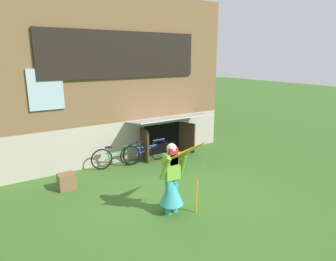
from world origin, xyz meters
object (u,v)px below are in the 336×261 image
at_px(bicycle_green, 116,157).
at_px(bicycle_blue, 146,151).
at_px(kite, 207,162).
at_px(person, 172,185).
at_px(wooden_crate, 67,182).

bearing_deg(bicycle_green, bicycle_blue, 3.94).
bearing_deg(kite, person, 127.60).
height_order(person, wooden_crate, person).
bearing_deg(kite, bicycle_green, 95.63).
xyz_separation_m(person, kite, (0.46, -0.60, 0.60)).
bearing_deg(person, kite, -70.84).
distance_m(person, bicycle_green, 3.19).
relative_size(person, kite, 1.02).
bearing_deg(bicycle_blue, wooden_crate, -164.77).
height_order(person, bicycle_green, person).
bearing_deg(kite, bicycle_blue, 80.30).
bearing_deg(bicycle_green, wooden_crate, -147.24).
distance_m(bicycle_blue, wooden_crate, 2.76).
height_order(kite, bicycle_blue, kite).
xyz_separation_m(bicycle_blue, wooden_crate, (-2.68, -0.63, -0.15)).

